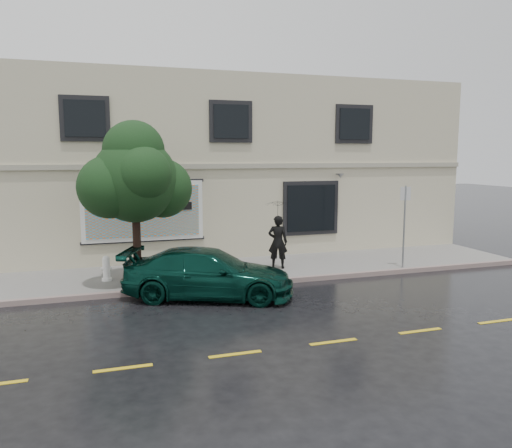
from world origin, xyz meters
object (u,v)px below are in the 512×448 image
object	(u,v)px
car	(209,273)
street_tree	(135,180)
pedestrian	(278,242)
fire_hydrant	(106,268)

from	to	relation	value
car	street_tree	world-z (taller)	street_tree
car	pedestrian	world-z (taller)	pedestrian
pedestrian	fire_hydrant	size ratio (longest dim) A/B	2.32
street_tree	fire_hydrant	xyz separation A→B (m)	(-0.89, 0.73, -2.73)
fire_hydrant	pedestrian	bearing A→B (deg)	5.15
car	fire_hydrant	size ratio (longest dim) A/B	6.06
pedestrian	street_tree	size ratio (longest dim) A/B	0.42
pedestrian	street_tree	distance (m)	5.28
street_tree	fire_hydrant	world-z (taller)	street_tree
pedestrian	street_tree	bearing A→B (deg)	33.18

